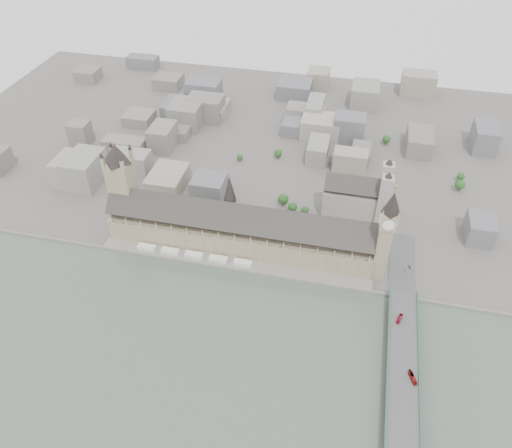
% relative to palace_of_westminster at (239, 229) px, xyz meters
% --- Properties ---
extents(ground, '(900.00, 900.00, 0.00)m').
position_rel_palace_of_westminster_xyz_m(ground, '(0.00, -19.70, -22.71)').
color(ground, '#595651').
rests_on(ground, ground).
extents(river_thames, '(600.00, 600.00, 0.00)m').
position_rel_palace_of_westminster_xyz_m(river_thames, '(0.00, -184.70, -22.71)').
color(river_thames, '#424E44').
rests_on(river_thames, ground).
extents(embankment_wall, '(600.00, 1.50, 3.00)m').
position_rel_palace_of_westminster_xyz_m(embankment_wall, '(0.00, -34.70, -21.21)').
color(embankment_wall, slate).
rests_on(embankment_wall, ground).
extents(river_terrace, '(270.00, 15.00, 2.00)m').
position_rel_palace_of_westminster_xyz_m(river_terrace, '(0.00, -27.20, -21.71)').
color(river_terrace, slate).
rests_on(river_terrace, ground).
extents(terrace_tents, '(118.00, 7.00, 4.00)m').
position_rel_palace_of_westminster_xyz_m(terrace_tents, '(-40.00, -26.70, -18.71)').
color(terrace_tents, white).
rests_on(terrace_tents, river_terrace).
extents(palace_of_westminster, '(265.00, 40.73, 55.44)m').
position_rel_palace_of_westminster_xyz_m(palace_of_westminster, '(0.00, 0.00, 0.00)').
color(palace_of_westminster, gray).
rests_on(palace_of_westminster, ground).
extents(elizabeth_tower, '(17.00, 17.00, 107.50)m').
position_rel_palace_of_westminster_xyz_m(elizabeth_tower, '(138.00, -11.70, 35.38)').
color(elizabeth_tower, gray).
rests_on(elizabeth_tower, ground).
extents(victoria_tower, '(30.00, 30.00, 100.00)m').
position_rel_palace_of_westminster_xyz_m(victoria_tower, '(-122.00, 6.30, 32.50)').
color(victoria_tower, gray).
rests_on(victoria_tower, ground).
extents(central_tower, '(13.00, 13.00, 48.00)m').
position_rel_palace_of_westminster_xyz_m(central_tower, '(-10.00, 6.30, 35.21)').
color(central_tower, tan).
rests_on(central_tower, ground).
extents(westminster_bridge, '(25.00, 325.00, 10.25)m').
position_rel_palace_of_westminster_xyz_m(westminster_bridge, '(162.00, -107.20, -17.58)').
color(westminster_bridge, '#474749').
rests_on(westminster_bridge, ground).
extents(bridge_parapets, '(25.00, 235.00, 1.15)m').
position_rel_palace_of_westminster_xyz_m(bridge_parapets, '(162.00, -151.70, -11.88)').
color(bridge_parapets, '#2F5741').
rests_on(bridge_parapets, westminster_bridge).
extents(westminster_abbey, '(68.00, 36.00, 64.00)m').
position_rel_palace_of_westminster_xyz_m(westminster_abbey, '(110.92, 75.30, 2.38)').
color(westminster_abbey, '#AAA299').
rests_on(westminster_abbey, ground).
extents(city_skyline_inland, '(720.00, 360.00, 38.00)m').
position_rel_palace_of_westminster_xyz_m(city_skyline_inland, '(0.00, 225.30, -3.71)').
color(city_skyline_inland, gray).
rests_on(city_skyline_inland, ground).
extents(park_trees, '(110.00, 30.00, 15.00)m').
position_rel_palace_of_westminster_xyz_m(park_trees, '(-10.00, 40.30, -15.21)').
color(park_trees, '#1B4A1A').
rests_on(park_trees, ground).
extents(red_bus_north, '(5.87, 11.31, 3.08)m').
position_rel_palace_of_westminster_xyz_m(red_bus_north, '(158.31, -69.55, -10.92)').
color(red_bus_north, '#A41228').
rests_on(red_bus_north, westminster_bridge).
extents(red_bus_south, '(6.81, 11.87, 3.25)m').
position_rel_palace_of_westminster_xyz_m(red_bus_south, '(168.63, -125.88, -10.83)').
color(red_bus_south, maroon).
rests_on(red_bus_south, westminster_bridge).
extents(car_silver, '(2.09, 5.03, 1.62)m').
position_rel_palace_of_westminster_xyz_m(car_silver, '(166.68, -120.65, -11.65)').
color(car_silver, gray).
rests_on(car_silver, westminster_bridge).
extents(car_approach, '(3.57, 5.00, 1.34)m').
position_rel_palace_of_westminster_xyz_m(car_approach, '(167.42, -3.94, -11.78)').
color(car_approach, gray).
rests_on(car_approach, westminster_bridge).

